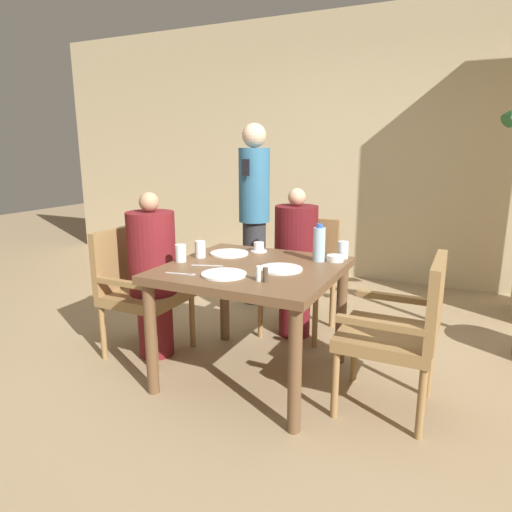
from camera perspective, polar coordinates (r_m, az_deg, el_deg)
ground_plane at (r=3.02m, az=-0.42°, el=-14.73°), size 16.00×16.00×0.00m
wall_back at (r=5.11m, az=12.67°, el=12.87°), size 8.00×0.06×2.80m
dining_table at (r=2.78m, az=-0.44°, el=-3.26°), size 1.01×0.99×0.73m
chair_left_side at (r=3.29m, az=-14.55°, el=-3.50°), size 0.50×0.50×0.88m
diner_in_left_chair at (r=3.18m, az=-12.76°, el=-2.19°), size 0.32×0.32×1.14m
chair_far_side at (r=3.59m, az=5.70°, el=-1.68°), size 0.50×0.50×0.88m
diner_in_far_chair at (r=3.45m, az=4.97°, el=-0.72°), size 0.32×0.32×1.14m
chair_right_side at (r=2.58m, az=17.83°, el=-8.45°), size 0.50×0.50×0.88m
standing_host at (r=4.14m, az=-0.23°, el=5.85°), size 0.28×0.31×1.63m
plate_main_left at (r=3.05m, az=-3.36°, el=0.34°), size 0.25×0.25×0.01m
plate_main_right at (r=2.66m, az=3.11°, el=-1.61°), size 0.25×0.25×0.01m
plate_dessert_center at (r=2.55m, az=-4.03°, el=-2.29°), size 0.25×0.25×0.01m
teacup_with_saucer at (r=3.11m, az=0.35°, el=1.05°), size 0.11×0.11×0.07m
bowl_small at (r=2.90m, az=9.87°, el=-0.27°), size 0.11×0.11×0.04m
water_bottle at (r=2.87m, az=7.89°, el=1.51°), size 0.08×0.08×0.24m
glass_tall_near at (r=2.88m, az=-9.40°, el=0.37°), size 0.07×0.07×0.11m
glass_tall_mid at (r=2.97m, az=-6.99°, el=0.85°), size 0.07×0.07×0.11m
glass_tall_far at (r=2.98m, az=10.84°, el=0.77°), size 0.07×0.07×0.11m
salt_shaker at (r=2.43m, az=0.33°, el=-2.21°), size 0.03×0.03×0.08m
pepper_shaker at (r=2.41m, az=1.17°, el=-2.36°), size 0.03×0.03×0.08m
fork_beside_plate at (r=2.60m, az=-9.06°, el=-2.21°), size 0.18×0.05×0.00m
knife_beside_plate at (r=2.76m, az=-5.90°, el=-1.19°), size 0.19×0.07×0.00m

